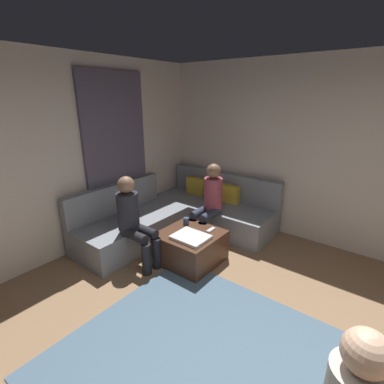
{
  "coord_description": "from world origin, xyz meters",
  "views": [
    {
      "loc": [
        0.71,
        -1.39,
        2.17
      ],
      "look_at": [
        -1.63,
        1.63,
        0.85
      ],
      "focal_mm": 26.52,
      "sensor_mm": 36.0,
      "label": 1
    }
  ],
  "objects_px": {
    "coffee_mug": "(186,221)",
    "sectional_couch": "(180,215)",
    "person_on_couch_back": "(209,200)",
    "person_on_couch_side": "(133,218)",
    "game_remote": "(211,230)",
    "ottoman": "(190,247)"
  },
  "relations": [
    {
      "from": "coffee_mug",
      "to": "sectional_couch",
      "type": "bearing_deg",
      "value": 138.68
    },
    {
      "from": "person_on_couch_back",
      "to": "person_on_couch_side",
      "type": "distance_m",
      "value": 1.21
    },
    {
      "from": "game_remote",
      "to": "person_on_couch_side",
      "type": "height_order",
      "value": "person_on_couch_side"
    },
    {
      "from": "ottoman",
      "to": "person_on_couch_back",
      "type": "height_order",
      "value": "person_on_couch_back"
    },
    {
      "from": "ottoman",
      "to": "game_remote",
      "type": "height_order",
      "value": "game_remote"
    },
    {
      "from": "person_on_couch_side",
      "to": "coffee_mug",
      "type": "bearing_deg",
      "value": 153.96
    },
    {
      "from": "game_remote",
      "to": "sectional_couch",
      "type": "bearing_deg",
      "value": 156.64
    },
    {
      "from": "sectional_couch",
      "to": "coffee_mug",
      "type": "relative_size",
      "value": 26.84
    },
    {
      "from": "game_remote",
      "to": "person_on_couch_back",
      "type": "bearing_deg",
      "value": 127.31
    },
    {
      "from": "sectional_couch",
      "to": "person_on_couch_side",
      "type": "height_order",
      "value": "person_on_couch_side"
    },
    {
      "from": "sectional_couch",
      "to": "person_on_couch_back",
      "type": "relative_size",
      "value": 2.12
    },
    {
      "from": "sectional_couch",
      "to": "game_remote",
      "type": "bearing_deg",
      "value": -23.36
    },
    {
      "from": "coffee_mug",
      "to": "person_on_couch_back",
      "type": "relative_size",
      "value": 0.08
    },
    {
      "from": "coffee_mug",
      "to": "person_on_couch_back",
      "type": "distance_m",
      "value": 0.51
    },
    {
      "from": "coffee_mug",
      "to": "game_remote",
      "type": "distance_m",
      "value": 0.4
    },
    {
      "from": "sectional_couch",
      "to": "person_on_couch_back",
      "type": "distance_m",
      "value": 0.67
    },
    {
      "from": "ottoman",
      "to": "person_on_couch_side",
      "type": "xyz_separation_m",
      "value": [
        -0.55,
        -0.49,
        0.45
      ]
    },
    {
      "from": "ottoman",
      "to": "person_on_couch_side",
      "type": "relative_size",
      "value": 0.63
    },
    {
      "from": "sectional_couch",
      "to": "game_remote",
      "type": "xyz_separation_m",
      "value": [
        0.88,
        -0.38,
        0.15
      ]
    },
    {
      "from": "coffee_mug",
      "to": "person_on_couch_back",
      "type": "bearing_deg",
      "value": 81.6
    },
    {
      "from": "coffee_mug",
      "to": "game_remote",
      "type": "relative_size",
      "value": 0.63
    },
    {
      "from": "game_remote",
      "to": "person_on_couch_side",
      "type": "bearing_deg",
      "value": -135.66
    }
  ]
}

